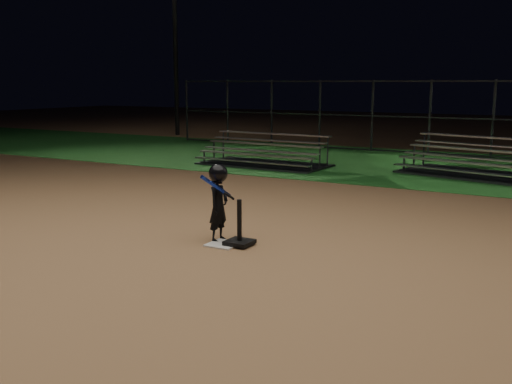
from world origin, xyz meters
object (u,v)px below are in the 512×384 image
bleacher_left (263,159)px  bleacher_right (482,169)px  child_batter (218,200)px  light_pole_left (174,25)px  batting_tee (239,236)px  home_plate (224,244)px

bleacher_left → bleacher_right: 6.00m
child_batter → bleacher_right: 8.97m
child_batter → light_pole_left: size_ratio=0.14×
batting_tee → bleacher_right: size_ratio=0.15×
light_pole_left → batting_tee: bearing=-50.5°
batting_tee → bleacher_left: bleacher_left is taller
child_batter → bleacher_left: bearing=24.8°
bleacher_left → light_pole_left: light_pole_left is taller
child_batter → batting_tee: bearing=-99.7°
bleacher_right → light_pole_left: (-14.36, 6.19, 4.74)m
home_plate → bleacher_right: bleacher_right is taller
batting_tee → bleacher_right: bleacher_right is taller
bleacher_right → child_batter: bearing=-92.4°
home_plate → child_batter: bearing=139.0°
bleacher_right → light_pole_left: 16.34m
bleacher_left → light_pole_left: bearing=142.2°
home_plate → light_pole_left: 19.79m
batting_tee → home_plate: bearing=-159.3°
home_plate → bleacher_left: (-3.57, 7.86, 0.18)m
bleacher_left → bleacher_right: bleacher_right is taller
light_pole_left → bleacher_right: bearing=-23.3°
batting_tee → child_batter: (-0.42, 0.08, 0.49)m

